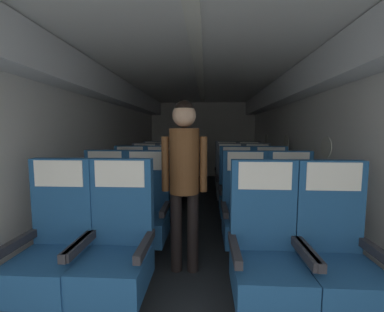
# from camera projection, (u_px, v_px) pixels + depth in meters

# --- Properties ---
(ground) EXTENTS (3.36, 7.75, 0.02)m
(ground) POSITION_uv_depth(u_px,v_px,m) (199.00, 218.00, 3.87)
(ground) COLOR #23282D
(fuselage_shell) EXTENTS (3.24, 7.40, 2.27)m
(fuselage_shell) POSITION_uv_depth(u_px,v_px,m) (200.00, 115.00, 3.97)
(fuselage_shell) COLOR silver
(fuselage_shell) RESTS_ON ground
(seat_a_left_window) EXTENTS (0.50, 0.52, 1.14)m
(seat_a_left_window) POSITION_uv_depth(u_px,v_px,m) (55.00, 249.00, 1.82)
(seat_a_left_window) COLOR #38383D
(seat_a_left_window) RESTS_ON ground
(seat_a_left_aisle) EXTENTS (0.50, 0.52, 1.14)m
(seat_a_left_aisle) POSITION_uv_depth(u_px,v_px,m) (117.00, 250.00, 1.80)
(seat_a_left_aisle) COLOR #38383D
(seat_a_left_aisle) RESTS_ON ground
(seat_a_right_aisle) EXTENTS (0.50, 0.52, 1.14)m
(seat_a_right_aisle) POSITION_uv_depth(u_px,v_px,m) (337.00, 258.00, 1.69)
(seat_a_right_aisle) COLOR #38383D
(seat_a_right_aisle) RESTS_ON ground
(seat_a_right_window) EXTENTS (0.50, 0.52, 1.14)m
(seat_a_right_window) POSITION_uv_depth(u_px,v_px,m) (266.00, 256.00, 1.72)
(seat_a_right_window) COLOR #38383D
(seat_a_right_window) RESTS_ON ground
(seat_b_left_window) EXTENTS (0.50, 0.52, 1.14)m
(seat_b_left_window) POSITION_uv_depth(u_px,v_px,m) (103.00, 212.00, 2.67)
(seat_b_left_window) COLOR #38383D
(seat_b_left_window) RESTS_ON ground
(seat_b_left_aisle) EXTENTS (0.50, 0.52, 1.14)m
(seat_b_left_aisle) POSITION_uv_depth(u_px,v_px,m) (145.00, 213.00, 2.62)
(seat_b_left_aisle) COLOR #38383D
(seat_b_left_aisle) RESTS_ON ground
(seat_b_right_aisle) EXTENTS (0.50, 0.52, 1.14)m
(seat_b_right_aisle) POSITION_uv_depth(u_px,v_px,m) (292.00, 216.00, 2.55)
(seat_b_right_aisle) COLOR #38383D
(seat_b_right_aisle) RESTS_ON ground
(seat_b_right_window) EXTENTS (0.50, 0.52, 1.14)m
(seat_b_right_window) POSITION_uv_depth(u_px,v_px,m) (246.00, 215.00, 2.58)
(seat_b_right_window) COLOR #38383D
(seat_b_right_window) RESTS_ON ground
(seat_c_left_window) EXTENTS (0.50, 0.52, 1.14)m
(seat_c_left_window) POSITION_uv_depth(u_px,v_px,m) (129.00, 193.00, 3.51)
(seat_c_left_window) COLOR #38383D
(seat_c_left_window) RESTS_ON ground
(seat_c_left_aisle) EXTENTS (0.50, 0.52, 1.14)m
(seat_c_left_aisle) POSITION_uv_depth(u_px,v_px,m) (160.00, 193.00, 3.47)
(seat_c_left_aisle) COLOR #38383D
(seat_c_left_aisle) RESTS_ON ground
(seat_c_right_aisle) EXTENTS (0.50, 0.52, 1.14)m
(seat_c_right_aisle) POSITION_uv_depth(u_px,v_px,m) (272.00, 195.00, 3.38)
(seat_c_right_aisle) COLOR #38383D
(seat_c_right_aisle) RESTS_ON ground
(seat_c_right_window) EXTENTS (0.50, 0.52, 1.14)m
(seat_c_right_window) POSITION_uv_depth(u_px,v_px,m) (237.00, 194.00, 3.42)
(seat_c_right_window) COLOR #38383D
(seat_c_right_window) RESTS_ON ground
(seat_d_left_window) EXTENTS (0.50, 0.52, 1.14)m
(seat_d_left_window) POSITION_uv_depth(u_px,v_px,m) (144.00, 181.00, 4.36)
(seat_d_left_window) COLOR #38383D
(seat_d_left_window) RESTS_ON ground
(seat_d_left_aisle) EXTENTS (0.50, 0.52, 1.14)m
(seat_d_left_aisle) POSITION_uv_depth(u_px,v_px,m) (170.00, 181.00, 4.31)
(seat_d_left_aisle) COLOR #38383D
(seat_d_left_aisle) RESTS_ON ground
(seat_d_right_aisle) EXTENTS (0.50, 0.52, 1.14)m
(seat_d_right_aisle) POSITION_uv_depth(u_px,v_px,m) (258.00, 182.00, 4.23)
(seat_d_right_aisle) COLOR #38383D
(seat_d_right_aisle) RESTS_ON ground
(seat_d_right_window) EXTENTS (0.50, 0.52, 1.14)m
(seat_d_right_window) POSITION_uv_depth(u_px,v_px,m) (230.00, 182.00, 4.27)
(seat_d_right_window) COLOR #38383D
(seat_d_right_window) RESTS_ON ground
(seat_e_left_window) EXTENTS (0.50, 0.52, 1.14)m
(seat_e_left_window) POSITION_uv_depth(u_px,v_px,m) (154.00, 173.00, 5.20)
(seat_e_left_window) COLOR #38383D
(seat_e_left_window) RESTS_ON ground
(seat_e_left_aisle) EXTENTS (0.50, 0.52, 1.14)m
(seat_e_left_aisle) POSITION_uv_depth(u_px,v_px,m) (176.00, 173.00, 5.18)
(seat_e_left_aisle) COLOR #38383D
(seat_e_left_aisle) RESTS_ON ground
(seat_e_right_aisle) EXTENTS (0.50, 0.52, 1.14)m
(seat_e_right_aisle) POSITION_uv_depth(u_px,v_px,m) (249.00, 174.00, 5.08)
(seat_e_right_aisle) COLOR #38383D
(seat_e_right_aisle) RESTS_ON ground
(seat_e_right_window) EXTENTS (0.50, 0.52, 1.14)m
(seat_e_right_window) POSITION_uv_depth(u_px,v_px,m) (227.00, 173.00, 5.11)
(seat_e_right_window) COLOR #38383D
(seat_e_right_window) RESTS_ON ground
(flight_attendant) EXTENTS (0.43, 0.28, 1.64)m
(flight_attendant) POSITION_uv_depth(u_px,v_px,m) (184.00, 168.00, 2.31)
(flight_attendant) COLOR black
(flight_attendant) RESTS_ON ground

